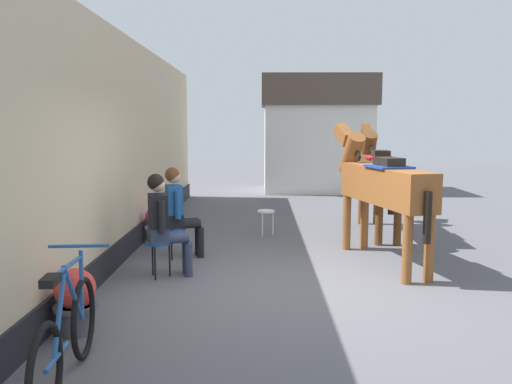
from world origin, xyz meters
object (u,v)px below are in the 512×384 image
at_px(flower_planter_nearest, 75,300).
at_px(leaning_bicycle, 67,337).
at_px(saddled_horse_near, 381,184).
at_px(spare_stool_white, 266,214).
at_px(seated_visitor_far, 178,208).
at_px(flower_planter_farthest, 157,223).
at_px(saddled_horse_far, 378,171).
at_px(seated_visitor_near, 163,220).

relative_size(flower_planter_nearest, leaning_bicycle, 0.36).
bearing_deg(flower_planter_nearest, leaning_bicycle, -73.72).
height_order(saddled_horse_near, spare_stool_white, saddled_horse_near).
xyz_separation_m(seated_visitor_far, flower_planter_farthest, (-0.55, 1.09, -0.44)).
distance_m(seated_visitor_far, leaning_bicycle, 4.04).
bearing_deg(spare_stool_white, leaning_bicycle, -105.52).
xyz_separation_m(saddled_horse_near, saddled_horse_far, (0.44, 2.19, 0.00)).
distance_m(saddled_horse_far, flower_planter_nearest, 6.39).
xyz_separation_m(flower_planter_nearest, flower_planter_farthest, (0.00, 4.04, 0.00)).
height_order(flower_planter_nearest, leaning_bicycle, leaning_bicycle).
xyz_separation_m(saddled_horse_far, flower_planter_nearest, (-4.00, -4.92, -0.82)).
distance_m(seated_visitor_near, saddled_horse_far, 4.62).
bearing_deg(spare_stool_white, flower_planter_nearest, -112.23).
bearing_deg(seated_visitor_near, seated_visitor_far, 87.55).
distance_m(seated_visitor_near, spare_stool_white, 3.09).
bearing_deg(saddled_horse_near, flower_planter_nearest, -142.48).
height_order(seated_visitor_near, leaning_bicycle, seated_visitor_near).
bearing_deg(flower_planter_nearest, spare_stool_white, 67.77).
bearing_deg(seated_visitor_far, flower_planter_farthest, 116.84).
bearing_deg(saddled_horse_far, saddled_horse_near, -101.38).
bearing_deg(flower_planter_farthest, leaning_bicycle, -86.53).
height_order(flower_planter_nearest, flower_planter_farthest, same).
bearing_deg(flower_planter_farthest, spare_stool_white, 17.91).
height_order(seated_visitor_far, saddled_horse_near, saddled_horse_near).
xyz_separation_m(saddled_horse_near, spare_stool_white, (-1.66, 1.92, -0.76)).
relative_size(seated_visitor_far, leaning_bicycle, 0.79).
relative_size(saddled_horse_far, leaning_bicycle, 1.71).
height_order(saddled_horse_far, leaning_bicycle, saddled_horse_far).
bearing_deg(leaning_bicycle, spare_stool_white, 74.48).
bearing_deg(flower_planter_nearest, seated_visitor_near, 75.06).
relative_size(seated_visitor_far, flower_planter_nearest, 2.17).
distance_m(seated_visitor_far, flower_planter_farthest, 1.30).
xyz_separation_m(seated_visitor_near, spare_stool_white, (1.39, 2.74, -0.38)).
height_order(saddled_horse_near, saddled_horse_far, same).
height_order(saddled_horse_near, flower_planter_farthest, saddled_horse_near).
distance_m(saddled_horse_near, spare_stool_white, 2.65).
xyz_separation_m(saddled_horse_far, spare_stool_white, (-2.10, -0.27, -0.76)).
xyz_separation_m(seated_visitor_far, flower_planter_nearest, (-0.55, -2.94, -0.44)).
bearing_deg(seated_visitor_far, flower_planter_nearest, -100.67).
relative_size(flower_planter_nearest, flower_planter_farthest, 1.00).
bearing_deg(spare_stool_white, seated_visitor_far, -128.27).
distance_m(saddled_horse_far, flower_planter_farthest, 4.17).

